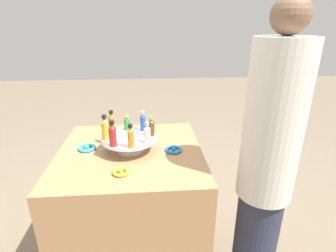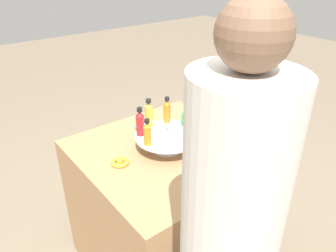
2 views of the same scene
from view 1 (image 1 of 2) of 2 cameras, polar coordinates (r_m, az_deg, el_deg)
The scene contains 16 objects.
ground_plane at distance 2.02m, azimuth -6.98°, elevation -25.24°, with size 12.00×12.00×0.00m, color #756651.
party_table at distance 1.76m, azimuth -7.56°, elevation -16.57°, with size 0.83×0.83×0.77m.
display_stand at distance 1.53m, azimuth -8.37°, elevation -3.28°, with size 0.32×0.32×0.08m.
bottle_green at distance 1.62m, azimuth -8.88°, elevation 0.65°, with size 0.04×0.04×0.09m.
bottle_amber at distance 1.57m, azimuth -12.14°, elevation 0.69°, with size 0.04×0.04×0.14m.
bottle_gold at distance 1.49m, azimuth -13.52°, elevation -0.54°, with size 0.04×0.04×0.15m.
bottle_red at distance 1.40m, azimuth -11.97°, elevation -1.85°, with size 0.04×0.04×0.14m.
bottle_orange at distance 1.37m, azimuth -8.10°, elevation -2.38°, with size 0.04×0.04×0.13m.
bottle_clear at distance 1.42m, azimuth -4.54°, elevation -1.63°, with size 0.04×0.04×0.12m.
bottle_brown at distance 1.51m, azimuth -3.62°, elevation -0.23°, with size 0.04×0.04×0.12m.
bottle_blue at distance 1.59m, azimuth -5.51°, elevation 0.95°, with size 0.03×0.03×0.12m.
ribbon_bow_teal at distance 1.61m, azimuth -17.22°, elevation -4.57°, with size 0.10×0.10×0.03m.
ribbon_bow_gold at distance 1.33m, azimuth -10.22°, elevation -9.78°, with size 0.08×0.08×0.03m.
ribbon_bow_blue at distance 1.52m, azimuth 1.22°, elevation -5.18°, with size 0.10×0.10×0.02m.
ribbon_bow_purple at distance 1.77m, azimuth -6.84°, elevation -1.21°, with size 0.10×0.10×0.03m.
person_figure at distance 1.39m, azimuth 20.56°, elevation -8.93°, with size 0.27×0.27×1.57m.
Camera 1 is at (-0.11, 1.38, 1.46)m, focal length 28.00 mm.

